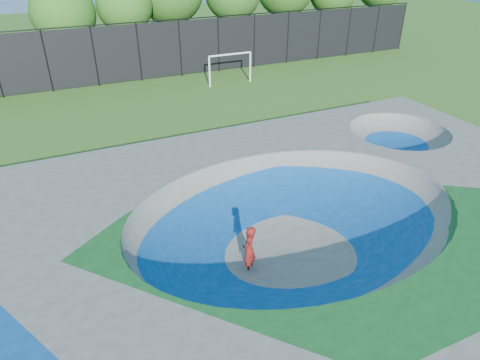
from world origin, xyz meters
name	(u,v)px	position (x,y,z in m)	size (l,w,h in m)	color
ground	(293,245)	(0.00, 0.00, 0.00)	(120.00, 120.00, 0.00)	#35611B
skate_deck	(295,227)	(0.00, 0.00, 0.75)	(22.00, 14.00, 1.50)	gray
skater	(249,250)	(-1.88, -0.48, 0.80)	(0.58, 0.38, 1.60)	red
skateboard	(249,269)	(-1.88, -0.48, 0.03)	(0.78, 0.22, 0.05)	black
soccer_goal	(230,63)	(5.45, 17.57, 1.47)	(3.20, 0.12, 2.12)	white
fence	(139,51)	(0.00, 21.00, 2.10)	(48.09, 0.09, 4.04)	black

